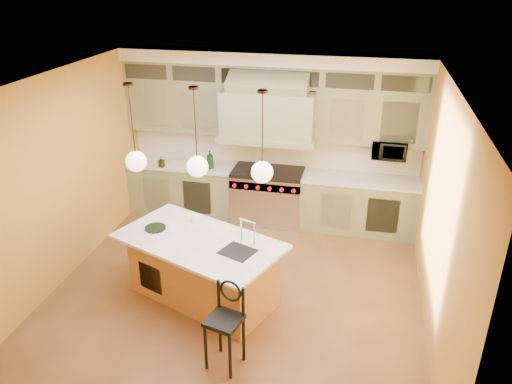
% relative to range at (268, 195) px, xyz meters
% --- Properties ---
extents(floor, '(5.00, 5.00, 0.00)m').
position_rel_range_xyz_m(floor, '(0.00, -2.14, -0.49)').
color(floor, brown).
rests_on(floor, ground).
extents(ceiling, '(5.00, 5.00, 0.00)m').
position_rel_range_xyz_m(ceiling, '(0.00, -2.14, 2.41)').
color(ceiling, white).
rests_on(ceiling, wall_back).
extents(wall_back, '(5.00, 0.00, 5.00)m').
position_rel_range_xyz_m(wall_back, '(0.00, 0.36, 0.96)').
color(wall_back, '#C08934').
rests_on(wall_back, ground).
extents(wall_front, '(5.00, 0.00, 5.00)m').
position_rel_range_xyz_m(wall_front, '(0.00, -4.64, 0.96)').
color(wall_front, '#C08934').
rests_on(wall_front, ground).
extents(wall_left, '(0.00, 5.00, 5.00)m').
position_rel_range_xyz_m(wall_left, '(-2.50, -2.14, 0.96)').
color(wall_left, '#C08934').
rests_on(wall_left, ground).
extents(wall_right, '(0.00, 5.00, 5.00)m').
position_rel_range_xyz_m(wall_right, '(2.50, -2.14, 0.96)').
color(wall_right, '#C08934').
rests_on(wall_right, ground).
extents(back_cabinetry, '(5.00, 0.77, 2.90)m').
position_rel_range_xyz_m(back_cabinetry, '(0.00, 0.09, 0.94)').
color(back_cabinetry, gray).
rests_on(back_cabinetry, floor).
extents(range, '(1.20, 0.74, 0.96)m').
position_rel_range_xyz_m(range, '(0.00, 0.00, 0.00)').
color(range, silver).
rests_on(range, floor).
extents(kitchen_island, '(2.41, 1.86, 1.35)m').
position_rel_range_xyz_m(kitchen_island, '(-0.40, -2.40, -0.01)').
color(kitchen_island, '#9F6D38').
rests_on(kitchen_island, floor).
extents(counter_stool, '(0.44, 0.44, 1.04)m').
position_rel_range_xyz_m(counter_stool, '(0.23, -3.52, 0.10)').
color(counter_stool, black).
rests_on(counter_stool, floor).
extents(microwave, '(0.54, 0.37, 0.30)m').
position_rel_range_xyz_m(microwave, '(1.95, 0.11, 0.96)').
color(microwave, black).
rests_on(microwave, back_cabinetry).
extents(oil_bottle_a, '(0.14, 0.14, 0.33)m').
position_rel_range_xyz_m(oil_bottle_a, '(-0.99, -0.10, 0.62)').
color(oil_bottle_a, black).
rests_on(oil_bottle_a, back_cabinetry).
extents(oil_bottle_b, '(0.09, 0.10, 0.19)m').
position_rel_range_xyz_m(oil_bottle_b, '(-1.84, -0.22, 0.55)').
color(oil_bottle_b, black).
rests_on(oil_bottle_b, back_cabinetry).
extents(fruit_bowl, '(0.25, 0.25, 0.06)m').
position_rel_range_xyz_m(fruit_bowl, '(-2.30, -0.22, 0.48)').
color(fruit_bowl, white).
rests_on(fruit_bowl, back_cabinetry).
extents(cup, '(0.10, 0.10, 0.09)m').
position_rel_range_xyz_m(cup, '(-0.65, -1.99, 0.48)').
color(cup, white).
rests_on(cup, kitchen_island).
extents(pendant_left, '(0.26, 0.26, 1.11)m').
position_rel_range_xyz_m(pendant_left, '(-1.20, -2.39, 1.46)').
color(pendant_left, '#2D2319').
rests_on(pendant_left, ceiling).
extents(pendant_center, '(0.26, 0.26, 1.11)m').
position_rel_range_xyz_m(pendant_center, '(-0.40, -2.39, 1.46)').
color(pendant_center, '#2D2319').
rests_on(pendant_center, ceiling).
extents(pendant_right, '(0.26, 0.26, 1.11)m').
position_rel_range_xyz_m(pendant_right, '(0.40, -2.39, 1.46)').
color(pendant_right, '#2D2319').
rests_on(pendant_right, ceiling).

